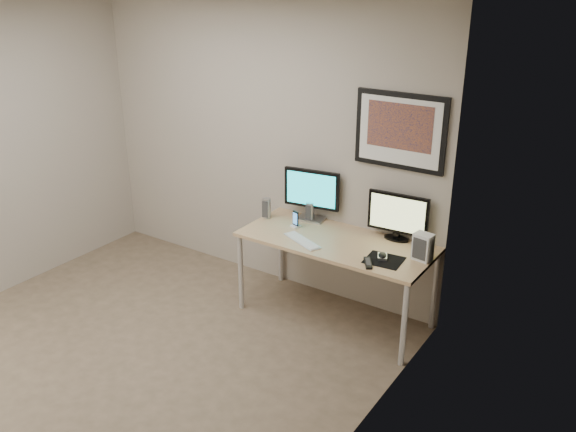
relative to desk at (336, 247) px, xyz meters
The scene contains 14 objects.
floor 1.81m from the desk, 126.53° to the right, with size 3.60×3.60×0.00m, color brown.
room 1.66m from the desk, 137.99° to the right, with size 3.60×3.60×3.60m.
desk is the anchor object (origin of this frame).
framed_art 1.07m from the desk, 43.46° to the left, with size 0.75×0.04×0.60m.
monitor_large 0.57m from the desk, 147.13° to the left, with size 0.50×0.19×0.46m.
monitor_tv 0.56m from the desk, 34.76° to the left, with size 0.51×0.13×0.40m.
speaker_left 0.77m from the desk, behind, with size 0.07×0.07×0.18m, color #AAAAAF.
speaker_right 0.48m from the desk, 149.52° to the left, with size 0.07×0.07×0.17m, color #AAAAAF.
phone_dock 0.45m from the desk, behind, with size 0.07×0.07×0.15m, color black.
keyboard 0.29m from the desk, 141.30° to the right, with size 0.40×0.11×0.01m, color silver.
mousepad 0.51m from the desk, 14.24° to the right, with size 0.28×0.25×0.00m, color black.
mouse 0.48m from the desk, 12.19° to the right, with size 0.06×0.11×0.04m, color black.
remote 0.49m from the desk, 31.11° to the right, with size 0.05×0.18×0.02m, color black.
fan_unit 0.74m from the desk, ahead, with size 0.14×0.10×0.21m, color silver.
Camera 1 is at (3.17, -2.65, 2.80)m, focal length 38.00 mm.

